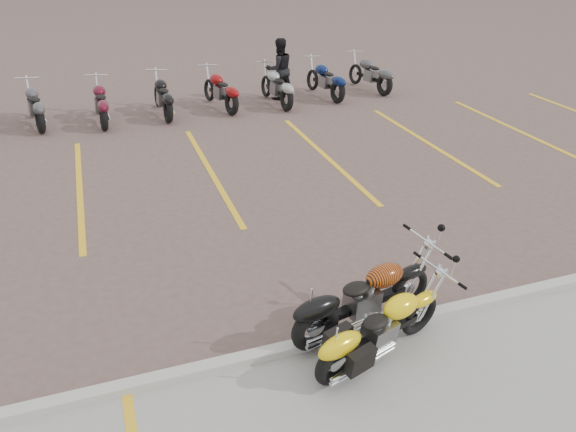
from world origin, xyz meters
name	(u,v)px	position (x,y,z in m)	size (l,w,h in m)	color
ground	(265,266)	(0.00, 0.00, 0.00)	(100.00, 100.00, 0.00)	brown
curb	(312,343)	(0.00, -2.00, 0.06)	(60.00, 0.18, 0.12)	#ADAAA3
parking_stripes	(211,171)	(0.00, 4.00, 0.00)	(38.00, 5.50, 0.01)	gold
yellow_cruiser	(376,331)	(0.65, -2.43, 0.42)	(1.97, 0.76, 0.84)	black
flame_cruiser	(360,301)	(0.71, -1.87, 0.45)	(2.19, 0.61, 0.91)	black
person_b	(279,69)	(3.21, 8.85, 0.90)	(0.87, 0.68, 1.80)	black
bg_bike_row	(98,99)	(-2.04, 8.57, 0.55)	(17.38, 2.06, 1.10)	black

